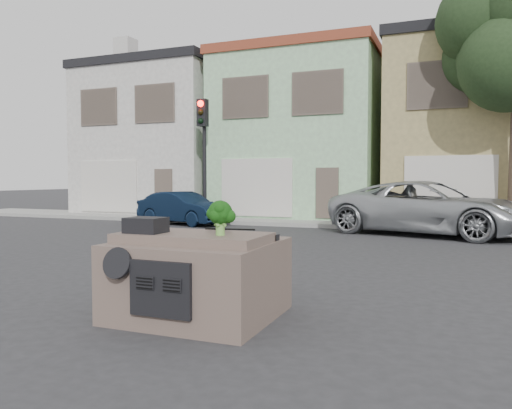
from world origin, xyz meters
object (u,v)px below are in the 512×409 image
Objects in this scene: silver_pickup at (429,235)px; broccoli at (220,217)px; navy_sedan at (183,224)px; traffic_signal at (203,161)px.

broccoli is at bearing -173.30° from silver_pickup.
broccoli is (7.34, -11.73, 1.34)m from navy_sedan.
silver_pickup is 11.70m from broccoli.
broccoli is (-1.93, -11.46, 1.34)m from silver_pickup.
silver_pickup is 14.15× the size of broccoli.
traffic_signal reaches higher than silver_pickup.
broccoli is at bearing -133.35° from navy_sedan.
broccoli is (6.94, -12.75, -1.21)m from traffic_signal.
broccoli reaches higher than navy_sedan.
silver_pickup is 1.23× the size of traffic_signal.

